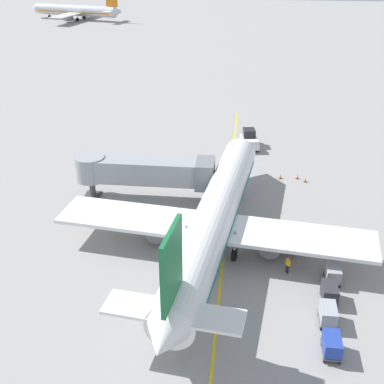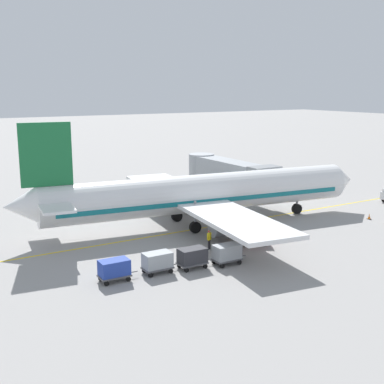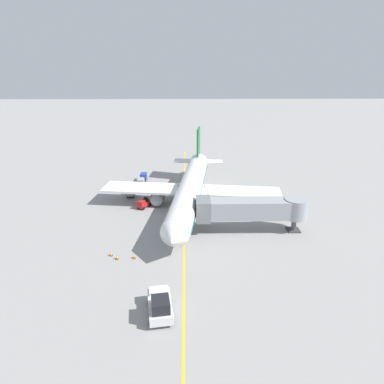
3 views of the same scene
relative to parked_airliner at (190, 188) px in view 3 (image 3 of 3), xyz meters
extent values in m
plane|color=gray|center=(1.01, 1.35, -3.19)|extent=(400.00, 400.00, 0.00)
cube|color=gold|center=(1.01, 1.35, -3.18)|extent=(0.24, 80.00, 0.01)
cylinder|color=white|center=(0.03, 0.27, 0.10)|extent=(7.74, 32.21, 3.70)
cube|color=#14707A|center=(0.03, 0.27, -0.36)|extent=(7.45, 29.68, 0.44)
cone|color=white|center=(2.22, 17.33, 0.10)|extent=(3.90, 2.84, 3.63)
cone|color=white|center=(-2.18, -16.99, 0.40)|extent=(3.48, 3.18, 3.14)
cube|color=black|center=(1.99, 15.55, 0.75)|extent=(2.89, 1.44, 0.60)
cube|color=white|center=(-0.09, -0.72, -0.55)|extent=(30.42, 8.97, 0.36)
cylinder|color=gray|center=(-5.45, 0.77, -1.80)|extent=(2.39, 3.43, 2.00)
cylinder|color=gray|center=(5.46, -0.63, -1.80)|extent=(2.39, 3.43, 2.00)
cube|color=#196B38|center=(-1.87, -14.61, 4.70)|extent=(0.88, 4.40, 5.50)
cube|color=white|center=(-1.85, -14.41, 0.65)|extent=(10.25, 3.85, 0.24)
cylinder|color=black|center=(1.46, 11.38, -2.64)|extent=(0.59, 1.15, 1.10)
cylinder|color=gray|center=(1.46, 11.38, -1.09)|extent=(0.24, 0.24, 2.00)
cylinder|color=black|center=(-2.50, -1.42, -2.64)|extent=(0.59, 1.15, 1.10)
cylinder|color=gray|center=(-2.50, -1.42, -1.09)|extent=(0.24, 0.24, 2.00)
cylinder|color=black|center=(2.06, -2.01, -2.64)|extent=(0.59, 1.15, 1.10)
cylinder|color=gray|center=(2.06, -2.01, -1.09)|extent=(0.24, 0.24, 2.00)
cube|color=#93999E|center=(-7.81, 9.26, 0.30)|extent=(13.86, 2.80, 2.60)
cube|color=slate|center=(-1.68, 9.26, 0.30)|extent=(2.00, 3.50, 2.99)
cylinder|color=#93999E|center=(-14.74, 9.26, 0.30)|extent=(3.36, 3.36, 2.86)
cylinder|color=#4C4C51|center=(-14.74, 9.26, -2.09)|extent=(0.70, 0.70, 2.19)
cube|color=#38383A|center=(-14.74, 9.26, -3.11)|extent=(1.80, 1.80, 0.16)
cube|color=silver|center=(3.23, 26.05, -2.34)|extent=(2.82, 4.67, 0.90)
cube|color=black|center=(3.08, 27.03, -1.34)|extent=(1.90, 2.07, 1.10)
cube|color=silver|center=(3.45, 24.52, -1.71)|extent=(2.01, 1.36, 0.36)
cylinder|color=black|center=(4.36, 24.77, -2.79)|extent=(0.46, 0.84, 0.80)
cylinder|color=black|center=(2.51, 24.50, -2.79)|extent=(0.46, 0.84, 0.80)
cylinder|color=black|center=(3.94, 27.60, -2.79)|extent=(0.46, 0.84, 0.80)
cylinder|color=black|center=(2.09, 27.33, -2.79)|extent=(0.46, 0.84, 0.80)
cube|color=#B21E1E|center=(7.79, 0.55, -2.56)|extent=(2.30, 2.76, 0.70)
cube|color=#B21E1E|center=(8.14, 1.14, -1.99)|extent=(1.41, 1.42, 0.44)
cube|color=black|center=(7.45, -0.05, -1.89)|extent=(0.81, 0.56, 0.64)
cylinder|color=black|center=(7.86, 0.65, -1.91)|extent=(0.20, 0.27, 0.54)
cylinder|color=black|center=(7.77, 1.57, -2.91)|extent=(0.45, 0.58, 0.56)
cylinder|color=black|center=(8.70, 1.03, -2.91)|extent=(0.45, 0.58, 0.56)
cylinder|color=black|center=(6.89, 0.06, -2.91)|extent=(0.45, 0.58, 0.56)
cylinder|color=black|center=(7.82, -0.48, -2.91)|extent=(0.45, 0.58, 0.56)
cube|color=#4C4C51|center=(10.72, -4.42, -2.77)|extent=(1.33, 2.22, 0.12)
cube|color=#999EA3|center=(10.72, -4.42, -2.16)|extent=(1.26, 2.11, 1.10)
cylinder|color=#4C4C51|center=(10.74, -2.97, -2.78)|extent=(0.08, 0.70, 0.07)
cylinder|color=black|center=(10.18, -3.59, -3.01)|extent=(0.12, 0.36, 0.36)
cylinder|color=black|center=(11.29, -3.60, -3.01)|extent=(0.12, 0.36, 0.36)
cylinder|color=black|center=(10.16, -5.23, -3.01)|extent=(0.12, 0.36, 0.36)
cylinder|color=black|center=(11.27, -5.25, -3.01)|extent=(0.12, 0.36, 0.36)
cube|color=#4C4C51|center=(10.10, -7.18, -2.77)|extent=(1.33, 2.22, 0.12)
cube|color=#2D2D33|center=(10.10, -7.18, -2.16)|extent=(1.26, 2.11, 1.10)
cylinder|color=#4C4C51|center=(10.12, -5.73, -2.78)|extent=(0.08, 0.70, 0.07)
cylinder|color=black|center=(9.56, -6.34, -3.01)|extent=(0.12, 0.36, 0.36)
cylinder|color=black|center=(10.66, -6.36, -3.01)|extent=(0.12, 0.36, 0.36)
cylinder|color=black|center=(9.54, -7.99, -3.01)|extent=(0.12, 0.36, 0.36)
cylinder|color=black|center=(10.64, -8.01, -3.01)|extent=(0.12, 0.36, 0.36)
cube|color=#4C4C51|center=(9.63, -9.92, -2.77)|extent=(1.33, 2.22, 0.12)
cube|color=#999EA3|center=(9.63, -9.92, -2.16)|extent=(1.26, 2.11, 1.10)
cylinder|color=#4C4C51|center=(9.65, -8.47, -2.78)|extent=(0.08, 0.70, 0.07)
cylinder|color=black|center=(9.09, -9.08, -3.01)|extent=(0.12, 0.36, 0.36)
cylinder|color=black|center=(10.20, -9.10, -3.01)|extent=(0.12, 0.36, 0.36)
cylinder|color=black|center=(9.07, -10.73, -3.01)|extent=(0.12, 0.36, 0.36)
cylinder|color=black|center=(10.18, -10.75, -3.01)|extent=(0.12, 0.36, 0.36)
cube|color=#4C4C51|center=(9.49, -13.27, -2.77)|extent=(1.33, 2.22, 0.12)
cube|color=#233D9E|center=(9.49, -13.27, -2.16)|extent=(1.26, 2.11, 1.10)
cylinder|color=#4C4C51|center=(9.50, -11.82, -2.78)|extent=(0.08, 0.70, 0.07)
cylinder|color=black|center=(8.94, -12.44, -3.01)|extent=(0.12, 0.36, 0.36)
cylinder|color=black|center=(10.05, -12.45, -3.01)|extent=(0.12, 0.36, 0.36)
cylinder|color=black|center=(8.92, -14.09, -3.01)|extent=(0.12, 0.36, 0.36)
cylinder|color=black|center=(10.03, -14.10, -3.01)|extent=(0.12, 0.36, 0.36)
cylinder|color=#232328|center=(6.83, -3.47, -2.76)|extent=(0.15, 0.15, 0.85)
cylinder|color=#232328|center=(6.94, -3.64, -2.76)|extent=(0.15, 0.15, 0.85)
cube|color=yellow|center=(6.88, -3.56, -2.04)|extent=(0.41, 0.45, 0.60)
cylinder|color=yellow|center=(6.75, -3.35, -2.09)|extent=(0.20, 0.24, 0.57)
cylinder|color=yellow|center=(7.02, -3.77, -2.09)|extent=(0.20, 0.24, 0.57)
sphere|color=tan|center=(6.88, -3.56, -1.61)|extent=(0.22, 0.22, 0.22)
cube|color=red|center=(6.88, -3.56, -1.59)|extent=(0.21, 0.27, 0.10)
cube|color=black|center=(9.25, 16.42, -3.17)|extent=(0.36, 0.36, 0.04)
cone|color=orange|center=(9.25, 16.42, -2.87)|extent=(0.30, 0.30, 0.55)
cylinder|color=white|center=(9.25, 16.42, -2.84)|extent=(0.21, 0.21, 0.06)
cube|color=black|center=(7.15, 16.26, -3.17)|extent=(0.36, 0.36, 0.04)
cone|color=orange|center=(7.15, 16.26, -2.87)|extent=(0.30, 0.30, 0.55)
cylinder|color=white|center=(7.15, 16.26, -2.84)|extent=(0.21, 0.21, 0.06)
cube|color=black|center=(10.15, 15.61, -3.17)|extent=(0.36, 0.36, 0.04)
cone|color=orange|center=(10.15, 15.61, -2.87)|extent=(0.30, 0.30, 0.55)
cylinder|color=white|center=(10.15, 15.61, -2.84)|extent=(0.21, 0.21, 0.06)
camera|label=1|loc=(2.47, -41.86, 24.31)|focal=47.73mm
camera|label=2|loc=(41.27, -26.02, 10.32)|focal=47.14mm
camera|label=3|loc=(0.66, 51.43, 18.94)|focal=30.80mm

